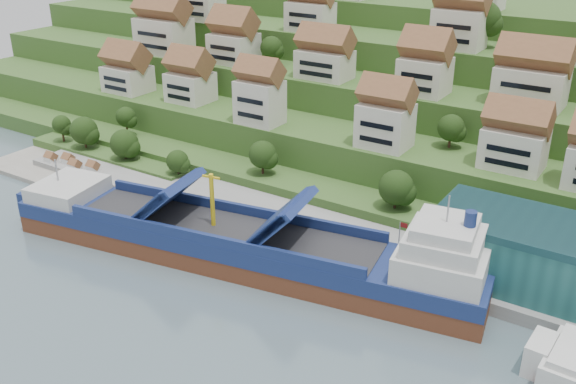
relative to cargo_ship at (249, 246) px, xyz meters
The scene contains 9 objects.
ground 5.64m from the cargo_ship, 10.18° to the right, with size 300.00×300.00×0.00m, color slate.
quay 28.34m from the cargo_ship, 30.21° to the left, with size 180.00×14.00×2.20m, color gray.
pebble_beach 54.83m from the cargo_ship, 168.19° to the left, with size 45.00×20.00×1.00m, color gray.
hillside 103.11m from the cargo_ship, 87.55° to the left, with size 260.00×128.00×31.00m.
hillside_village 63.31m from the cargo_ship, 83.86° to the left, with size 156.94×63.22×28.96m.
hillside_trees 44.93m from the cargo_ship, 99.23° to the left, with size 142.66×62.29×32.00m.
flagpole 24.57m from the cargo_ship, 22.24° to the left, with size 1.28×0.16×8.00m.
beach_huts 56.50m from the cargo_ship, 169.84° to the left, with size 14.40×3.70×2.20m.
cargo_ship is the anchor object (origin of this frame).
Camera 1 is at (51.35, -73.22, 55.28)m, focal length 40.00 mm.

